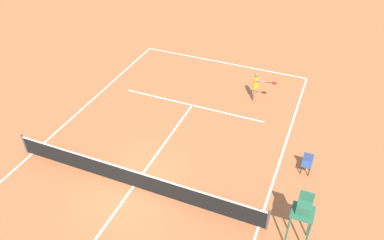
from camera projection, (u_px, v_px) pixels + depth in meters
ground_plane at (134, 186)px, 16.26m from camera, size 60.00×60.00×0.00m
court_lines at (134, 186)px, 16.26m from camera, size 11.18×24.34×0.01m
tennis_net at (133, 178)px, 15.96m from camera, size 11.78×0.10×1.07m
player_serving at (256, 84)px, 20.93m from camera, size 1.33×0.46×1.79m
tennis_ball at (262, 133)px, 19.13m from camera, size 0.07×0.07×0.07m
umpire_chair at (303, 211)px, 13.14m from camera, size 0.80×0.80×2.41m
courtside_chair_mid at (307, 162)px, 16.68m from camera, size 0.44×0.46×0.95m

